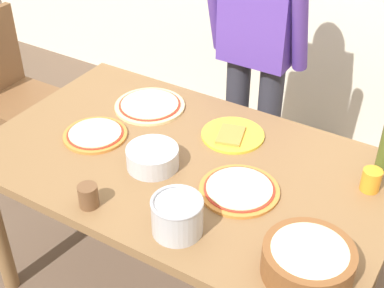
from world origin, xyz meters
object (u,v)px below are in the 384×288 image
object	(u,v)px
pizza_second_cooked	(239,190)
popcorn_bowl	(308,259)
chair_wooden_left	(10,89)
pizza_raw_on_board	(150,105)
pizza_cooked_on_tray	(95,134)
person_cook	(258,42)
steel_pot	(177,216)
cup_orange	(371,180)
cup_small_brown	(88,196)
mixing_bowl_steel	(153,157)
dining_table	(185,179)
plate_with_slice	(232,135)

from	to	relation	value
pizza_second_cooked	popcorn_bowl	world-z (taller)	popcorn_bowl
chair_wooden_left	pizza_raw_on_board	xyz separation A→B (m)	(0.98, -0.04, 0.23)
chair_wooden_left	pizza_cooked_on_tray	size ratio (longest dim) A/B	3.61
person_cook	popcorn_bowl	size ratio (longest dim) A/B	5.79
steel_pot	person_cook	bearing A→B (deg)	102.92
cup_orange	cup_small_brown	bearing A→B (deg)	-143.61
chair_wooden_left	popcorn_bowl	world-z (taller)	chair_wooden_left
mixing_bowl_steel	pizza_cooked_on_tray	bearing A→B (deg)	172.62
dining_table	popcorn_bowl	world-z (taller)	popcorn_bowl
pizza_second_cooked	plate_with_slice	xyz separation A→B (m)	(-0.19, 0.30, -0.00)
person_cook	pizza_raw_on_board	xyz separation A→B (m)	(-0.27, -0.50, -0.17)
pizza_cooked_on_tray	mixing_bowl_steel	bearing A→B (deg)	-7.38
dining_table	plate_with_slice	bearing A→B (deg)	72.28
pizza_second_cooked	steel_pot	world-z (taller)	steel_pot
popcorn_bowl	steel_pot	xyz separation A→B (m)	(-0.43, -0.05, 0.00)
chair_wooden_left	plate_with_slice	bearing A→B (deg)	-2.24
person_cook	pizza_second_cooked	xyz separation A→B (m)	(0.33, -0.81, -0.17)
mixing_bowl_steel	cup_orange	xyz separation A→B (m)	(0.75, 0.30, 0.00)
person_cook	cup_orange	xyz separation A→B (m)	(0.73, -0.55, -0.14)
popcorn_bowl	cup_orange	distance (m)	0.49
chair_wooden_left	popcorn_bowl	distance (m)	2.04
pizza_cooked_on_tray	person_cook	bearing A→B (deg)	67.47
pizza_cooked_on_tray	popcorn_bowl	size ratio (longest dim) A/B	0.94
steel_pot	chair_wooden_left	bearing A→B (deg)	157.16
dining_table	steel_pot	xyz separation A→B (m)	(0.18, -0.34, 0.16)
mixing_bowl_steel	pizza_second_cooked	bearing A→B (deg)	6.07
pizza_raw_on_board	pizza_cooked_on_tray	distance (m)	0.31
person_cook	popcorn_bowl	distance (m)	1.25
dining_table	plate_with_slice	size ratio (longest dim) A/B	6.15
mixing_bowl_steel	steel_pot	world-z (taller)	steel_pot
pizza_cooked_on_tray	mixing_bowl_steel	size ratio (longest dim) A/B	1.32
chair_wooden_left	popcorn_bowl	size ratio (longest dim) A/B	3.39
cup_small_brown	cup_orange	bearing A→B (deg)	36.39
chair_wooden_left	dining_table	bearing A→B (deg)	-12.66
steel_pot	cup_small_brown	distance (m)	0.33
person_cook	popcorn_bowl	world-z (taller)	person_cook
popcorn_bowl	cup_orange	size ratio (longest dim) A/B	3.29
dining_table	chair_wooden_left	distance (m)	1.36
dining_table	plate_with_slice	xyz separation A→B (m)	(0.08, 0.24, 0.10)
person_cook	cup_orange	bearing A→B (deg)	-37.18
pizza_raw_on_board	pizza_second_cooked	xyz separation A→B (m)	(0.61, -0.31, 0.00)
dining_table	cup_small_brown	distance (m)	0.44
pizza_cooked_on_tray	pizza_raw_on_board	bearing A→B (deg)	78.65
plate_with_slice	popcorn_bowl	bearing A→B (deg)	-44.60
plate_with_slice	pizza_raw_on_board	bearing A→B (deg)	178.49
pizza_cooked_on_tray	steel_pot	size ratio (longest dim) A/B	1.52
mixing_bowl_steel	cup_orange	size ratio (longest dim) A/B	2.35
popcorn_bowl	steel_pot	world-z (taller)	steel_pot
pizza_raw_on_board	pizza_second_cooked	world-z (taller)	same
pizza_raw_on_board	cup_orange	bearing A→B (deg)	-2.82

